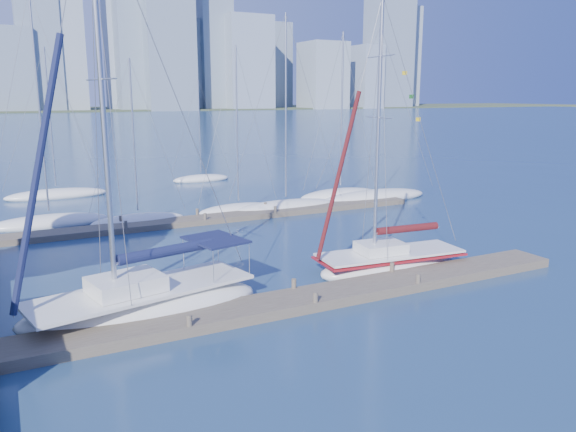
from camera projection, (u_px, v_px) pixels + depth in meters
name	position (u px, v px, depth m)	size (l,w,h in m)	color
ground	(304.00, 304.00, 22.44)	(700.00, 700.00, 0.00)	navy
near_dock	(304.00, 300.00, 22.39)	(26.00, 2.00, 0.40)	#4F4539
far_dock	(216.00, 218.00, 37.23)	(30.00, 1.80, 0.36)	#4F4539
far_shore	(20.00, 110.00, 301.39)	(800.00, 100.00, 1.50)	#38472D
sailboat_navy	(142.00, 285.00, 21.12)	(9.46, 4.79, 15.62)	silver
sailboat_maroon	(390.00, 248.00, 26.66)	(7.78, 3.14, 12.92)	silver
bg_boat_0	(50.00, 222.00, 35.80)	(7.68, 4.75, 14.62)	silver
bg_boat_1	(138.00, 220.00, 36.39)	(6.34, 3.38, 10.73)	silver
bg_boat_2	(239.00, 209.00, 39.90)	(5.93, 2.08, 11.77)	silver
bg_boat_3	(286.00, 207.00, 40.73)	(8.54, 4.37, 14.01)	silver
bg_boat_4	(340.00, 195.00, 45.24)	(7.35, 3.08, 13.31)	silver
bg_boat_5	(375.00, 197.00, 44.55)	(9.83, 5.50, 13.66)	silver
bg_boat_6	(57.00, 195.00, 45.74)	(8.10, 3.05, 12.18)	silver
bg_boat_7	(201.00, 179.00, 54.51)	(5.90, 3.34, 9.95)	silver
skyline	(55.00, 37.00, 275.92)	(503.61, 51.31, 112.30)	#8091A6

